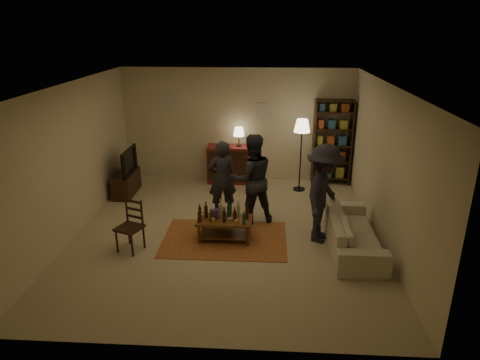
# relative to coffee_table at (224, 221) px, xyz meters

# --- Properties ---
(floor) EXTENTS (6.00, 6.00, 0.00)m
(floor) POSITION_rel_coffee_table_xyz_m (0.03, 0.25, -0.37)
(floor) COLOR #C6B793
(floor) RESTS_ON ground
(room_shell) EXTENTS (6.00, 6.00, 6.00)m
(room_shell) POSITION_rel_coffee_table_xyz_m (-0.62, 3.23, 1.44)
(room_shell) COLOR beige
(room_shell) RESTS_ON ground
(rug) EXTENTS (2.20, 1.50, 0.01)m
(rug) POSITION_rel_coffee_table_xyz_m (0.01, -0.00, -0.36)
(rug) COLOR #973D21
(rug) RESTS_ON ground
(coffee_table) EXTENTS (0.98, 0.55, 0.74)m
(coffee_table) POSITION_rel_coffee_table_xyz_m (0.00, 0.00, 0.00)
(coffee_table) COLOR brown
(coffee_table) RESTS_ON ground
(dining_chair) EXTENTS (0.51, 0.51, 0.91)m
(dining_chair) POSITION_rel_coffee_table_xyz_m (-1.53, -0.43, 0.10)
(dining_chair) COLOR #311C10
(dining_chair) RESTS_ON ground
(tv_stand) EXTENTS (0.40, 1.00, 1.06)m
(tv_stand) POSITION_rel_coffee_table_xyz_m (-2.41, 2.05, 0.01)
(tv_stand) COLOR #311C10
(tv_stand) RESTS_ON ground
(dresser) EXTENTS (1.00, 0.50, 1.36)m
(dresser) POSITION_rel_coffee_table_xyz_m (-0.16, 2.97, 0.11)
(dresser) COLOR maroon
(dresser) RESTS_ON ground
(bookshelf) EXTENTS (0.90, 0.34, 2.02)m
(bookshelf) POSITION_rel_coffee_table_xyz_m (2.28, 3.03, 0.66)
(bookshelf) COLOR #311C10
(bookshelf) RESTS_ON ground
(floor_lamp) EXTENTS (0.36, 0.36, 1.66)m
(floor_lamp) POSITION_rel_coffee_table_xyz_m (1.52, 2.53, 1.04)
(floor_lamp) COLOR black
(floor_lamp) RESTS_ON ground
(sofa) EXTENTS (0.81, 2.08, 0.61)m
(sofa) POSITION_rel_coffee_table_xyz_m (2.23, -0.15, -0.07)
(sofa) COLOR beige
(sofa) RESTS_ON ground
(person_left) EXTENTS (0.64, 0.51, 1.55)m
(person_left) POSITION_rel_coffee_table_xyz_m (-0.12, 1.03, 0.40)
(person_left) COLOR #23232A
(person_left) RESTS_ON ground
(person_right) EXTENTS (1.01, 0.89, 1.75)m
(person_right) POSITION_rel_coffee_table_xyz_m (0.47, 0.79, 0.50)
(person_right) COLOR #26272D
(person_right) RESTS_ON ground
(person_by_sofa) EXTENTS (1.04, 1.30, 1.76)m
(person_by_sofa) POSITION_rel_coffee_table_xyz_m (1.73, 0.10, 0.51)
(person_by_sofa) COLOR #23232A
(person_by_sofa) RESTS_ON ground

